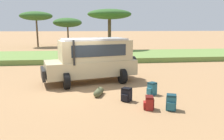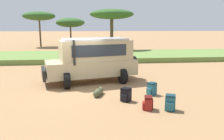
# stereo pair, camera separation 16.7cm
# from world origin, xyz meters

# --- Properties ---
(ground_plane) EXTENTS (320.00, 320.00, 0.00)m
(ground_plane) POSITION_xyz_m (0.00, 0.00, 0.00)
(ground_plane) COLOR #9E754C
(grass_bank) EXTENTS (120.00, 7.00, 0.44)m
(grass_bank) POSITION_xyz_m (0.00, 10.60, 0.22)
(grass_bank) COLOR olive
(grass_bank) RESTS_ON ground_plane
(safari_vehicle) EXTENTS (5.48, 3.45, 2.44)m
(safari_vehicle) POSITION_xyz_m (0.75, 1.16, 1.29)
(safari_vehicle) COLOR tan
(safari_vehicle) RESTS_ON ground_plane
(backpack_beside_front_wheel) EXTENTS (0.48, 0.44, 0.58)m
(backpack_beside_front_wheel) POSITION_xyz_m (3.33, -1.66, 0.28)
(backpack_beside_front_wheel) COLOR #235B6B
(backpack_beside_front_wheel) RESTS_ON ground_plane
(backpack_cluster_center) EXTENTS (0.50, 0.51, 0.56)m
(backpack_cluster_center) POSITION_xyz_m (2.01, -2.37, 0.28)
(backpack_cluster_center) COLOR black
(backpack_cluster_center) RESTS_ON ground_plane
(backpack_near_rear_wheel) EXTENTS (0.44, 0.45, 0.51)m
(backpack_near_rear_wheel) POSITION_xyz_m (2.67, -3.39, 0.25)
(backpack_near_rear_wheel) COLOR maroon
(backpack_near_rear_wheel) RESTS_ON ground_plane
(backpack_outermost) EXTENTS (0.45, 0.48, 0.60)m
(backpack_outermost) POSITION_xyz_m (3.47, -3.56, 0.29)
(backpack_outermost) COLOR #235B6B
(backpack_outermost) RESTS_ON ground_plane
(duffel_bag_low_black_case) EXTENTS (0.51, 0.90, 0.41)m
(duffel_bag_low_black_case) POSITION_xyz_m (0.91, -1.44, 0.16)
(duffel_bag_low_black_case) COLOR #4C5133
(duffel_bag_low_black_case) RESTS_ON ground_plane
(acacia_tree_left_mid) EXTENTS (4.91, 4.51, 5.40)m
(acacia_tree_left_mid) POSITION_xyz_m (-6.94, 24.52, 4.69)
(acacia_tree_left_mid) COLOR brown
(acacia_tree_left_mid) RESTS_ON ground_plane
(acacia_tree_centre_back) EXTENTS (4.93, 5.34, 4.61)m
(acacia_tree_centre_back) POSITION_xyz_m (-2.52, 28.15, 3.80)
(acacia_tree_centre_back) COLOR brown
(acacia_tree_centre_back) RESTS_ON ground_plane
(acacia_tree_right_mid) EXTENTS (5.28, 5.01, 5.16)m
(acacia_tree_right_mid) POSITION_xyz_m (3.37, 15.84, 4.51)
(acacia_tree_right_mid) COLOR brown
(acacia_tree_right_mid) RESTS_ON ground_plane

